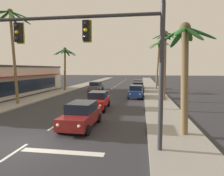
{
  "coord_description": "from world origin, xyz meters",
  "views": [
    {
      "loc": [
        5.83,
        -8.98,
        3.89
      ],
      "look_at": [
        3.24,
        8.0,
        2.2
      ],
      "focal_mm": 31.41,
      "sensor_mm": 36.0,
      "label": 1
    }
  ],
  "objects": [
    {
      "name": "sedan_lead_at_stop_bar",
      "position": [
        1.91,
        3.29,
        0.85
      ],
      "size": [
        2.03,
        4.48,
        1.68
      ],
      "color": "maroon",
      "rests_on": "ground"
    },
    {
      "name": "sedan_parked_mid_kerb",
      "position": [
        5.29,
        23.99,
        0.85
      ],
      "size": [
        2.05,
        4.49,
        1.68
      ],
      "color": "black",
      "rests_on": "ground"
    },
    {
      "name": "sedan_oncoming_far",
      "position": [
        -1.99,
        23.8,
        0.85
      ],
      "size": [
        2.04,
        4.49,
        1.68
      ],
      "color": "#4C515B",
      "rests_on": "ground"
    },
    {
      "name": "sidewalk_right",
      "position": [
        7.8,
        20.0,
        0.07
      ],
      "size": [
        3.2,
        110.0,
        0.14
      ],
      "primitive_type": "cube",
      "color": "gray",
      "rests_on": "ground"
    },
    {
      "name": "traffic_signal_mast",
      "position": [
        3.42,
        0.03,
        4.99
      ],
      "size": [
        10.62,
        0.41,
        6.9
      ],
      "color": "#2D2D33",
      "rests_on": "ground"
    },
    {
      "name": "sedan_parked_far_kerb",
      "position": [
        5.09,
        29.94,
        0.85
      ],
      "size": [
        2.02,
        4.48,
        1.68
      ],
      "color": "silver",
      "rests_on": "ground"
    },
    {
      "name": "sedan_third_in_queue",
      "position": [
        1.65,
        9.42,
        0.85
      ],
      "size": [
        2.06,
        4.49,
        1.68
      ],
      "color": "red",
      "rests_on": "ground"
    },
    {
      "name": "sidewalk_left",
      "position": [
        -7.8,
        20.0,
        0.07
      ],
      "size": [
        3.2,
        110.0,
        0.14
      ],
      "primitive_type": "cube",
      "color": "gray",
      "rests_on": "ground"
    },
    {
      "name": "lane_markings",
      "position": [
        0.46,
        19.39,
        0.0
      ],
      "size": [
        4.28,
        87.25,
        0.01
      ],
      "color": "silver",
      "rests_on": "ground"
    },
    {
      "name": "palm_right_nearest",
      "position": [
        8.19,
        2.53,
        4.33
      ],
      "size": [
        3.27,
        3.25,
        6.44
      ],
      "color": "brown",
      "rests_on": "ground"
    },
    {
      "name": "palm_left_second",
      "position": [
        -7.79,
        10.21,
        7.45
      ],
      "size": [
        4.38,
        4.47,
        10.13
      ],
      "color": "brown",
      "rests_on": "ground"
    },
    {
      "name": "ground_plane",
      "position": [
        0.0,
        0.0,
        0.0
      ],
      "size": [
        220.0,
        220.0,
        0.0
      ],
      "primitive_type": "plane",
      "color": "#2D2D33"
    },
    {
      "name": "palm_right_second",
      "position": [
        8.48,
        15.02,
        5.81
      ],
      "size": [
        3.28,
        2.9,
        8.33
      ],
      "color": "brown",
      "rests_on": "ground"
    },
    {
      "name": "storefront_strip_left",
      "position": [
        -13.74,
        16.24,
        2.19
      ],
      "size": [
        7.1,
        26.17,
        4.37
      ],
      "color": "beige",
      "rests_on": "ground"
    },
    {
      "name": "sedan_parked_nearest_kerb",
      "position": [
        5.1,
        17.34,
        0.85
      ],
      "size": [
        2.05,
        4.49,
        1.68
      ],
      "color": "navy",
      "rests_on": "ground"
    },
    {
      "name": "palm_right_third",
      "position": [
        8.75,
        27.47,
        6.59
      ],
      "size": [
        4.01,
        3.95,
        8.96
      ],
      "color": "brown",
      "rests_on": "ground"
    },
    {
      "name": "palm_left_third",
      "position": [
        -7.65,
        24.23,
        5.65
      ],
      "size": [
        4.07,
        4.22,
        7.66
      ],
      "color": "brown",
      "rests_on": "ground"
    }
  ]
}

